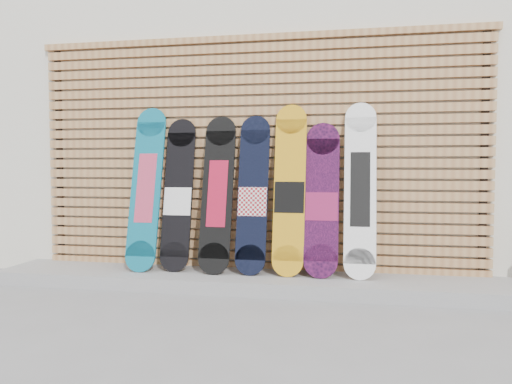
# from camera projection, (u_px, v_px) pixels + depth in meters

# --- Properties ---
(ground) EXTENTS (80.00, 80.00, 0.00)m
(ground) POSITION_uv_depth(u_px,v_px,m) (249.00, 310.00, 3.74)
(ground) COLOR gray
(ground) RESTS_ON ground
(building) EXTENTS (12.00, 5.00, 3.60)m
(building) POSITION_uv_depth(u_px,v_px,m) (334.00, 115.00, 6.99)
(building) COLOR beige
(building) RESTS_ON ground
(concrete_step) EXTENTS (4.60, 0.70, 0.12)m
(concrete_step) POSITION_uv_depth(u_px,v_px,m) (248.00, 281.00, 4.44)
(concrete_step) COLOR gray
(concrete_step) RESTS_ON ground
(slat_wall) EXTENTS (4.26, 0.08, 2.29)m
(slat_wall) POSITION_uv_depth(u_px,v_px,m) (254.00, 153.00, 4.66)
(slat_wall) COLOR #A57344
(slat_wall) RESTS_ON ground
(snowboard_0) EXTENTS (0.29, 0.39, 1.52)m
(snowboard_0) POSITION_uv_depth(u_px,v_px,m) (146.00, 188.00, 4.65)
(snowboard_0) COLOR #0D647E
(snowboard_0) RESTS_ON concrete_step
(snowboard_1) EXTENTS (0.27, 0.32, 1.41)m
(snowboard_1) POSITION_uv_depth(u_px,v_px,m) (178.00, 195.00, 4.63)
(snowboard_1) COLOR black
(snowboard_1) RESTS_ON concrete_step
(snowboard_2) EXTENTS (0.29, 0.36, 1.43)m
(snowboard_2) POSITION_uv_depth(u_px,v_px,m) (218.00, 194.00, 4.53)
(snowboard_2) COLOR black
(snowboard_2) RESTS_ON concrete_step
(snowboard_3) EXTENTS (0.27, 0.34, 1.43)m
(snowboard_3) POSITION_uv_depth(u_px,v_px,m) (253.00, 195.00, 4.48)
(snowboard_3) COLOR black
(snowboard_3) RESTS_ON concrete_step
(snowboard_4) EXTENTS (0.28, 0.33, 1.52)m
(snowboard_4) POSITION_uv_depth(u_px,v_px,m) (290.00, 190.00, 4.42)
(snowboard_4) COLOR orange
(snowboard_4) RESTS_ON concrete_step
(snowboard_5) EXTENTS (0.30, 0.34, 1.35)m
(snowboard_5) POSITION_uv_depth(u_px,v_px,m) (322.00, 200.00, 4.37)
(snowboard_5) COLOR black
(snowboard_5) RESTS_ON concrete_step
(snowboard_6) EXTENTS (0.27, 0.33, 1.53)m
(snowboard_6) POSITION_uv_depth(u_px,v_px,m) (360.00, 189.00, 4.31)
(snowboard_6) COLOR white
(snowboard_6) RESTS_ON concrete_step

